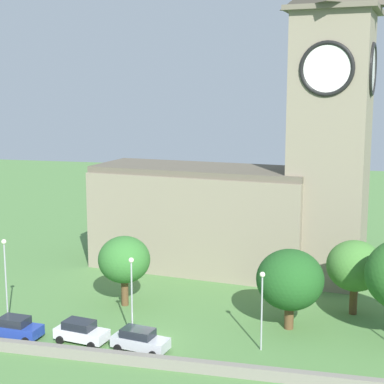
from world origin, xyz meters
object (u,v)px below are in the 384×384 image
Objects in this scene: streetlamp_central at (132,285)px; streetlamp_east_mid at (262,298)px; car_blue at (16,328)px; tree_riverside_east at (290,280)px; tree_churchyard at (355,266)px; car_white at (81,332)px; streetlamp_west_mid at (5,268)px; car_silver at (140,340)px; church at (252,182)px; tree_riverside_west at (124,260)px.

streetlamp_east_mid is (10.78, 0.54, -0.34)m from streetlamp_central.
car_blue is 10.56m from streetlamp_central.
streetlamp_east_mid is at bearing 7.23° from car_blue.
tree_churchyard is at bearing 41.95° from tree_riverside_east.
car_white is 0.66× the size of tree_riverside_east.
streetlamp_west_mid is at bearing 178.82° from streetlamp_east_mid.
church is at bearing 76.45° from car_silver.
tree_riverside_west reaches higher than car_silver.
streetlamp_central reaches higher than tree_churchyard.
tree_riverside_west is (-4.77, 9.71, 3.63)m from car_silver.
tree_riverside_east is (22.21, 7.63, 3.52)m from car_blue.
car_blue is at bearing -49.74° from streetlamp_west_mid.
tree_riverside_east is (24.81, 4.56, -0.63)m from streetlamp_west_mid.
car_white is 0.61× the size of streetlamp_west_mid.
tree_riverside_west is 0.98× the size of tree_churchyard.
tree_riverside_west is (8.78, 6.70, -0.52)m from streetlamp_west_mid.
car_blue is at bearing -155.56° from tree_churchyard.
car_blue is 23.75m from tree_riverside_east.
church is 4.66× the size of tree_riverside_east.
tree_churchyard is (22.11, 12.08, 3.70)m from car_white.
car_blue is 0.93× the size of car_white.
car_blue is 10.95m from car_silver.
tree_churchyard is at bearing 7.53° from tree_riverside_west.
streetlamp_east_mid reaches higher than car_blue.
car_white is at bearing 5.41° from car_blue.
car_silver is at bearing -103.55° from church.
church is at bearing 71.96° from streetlamp_central.
car_silver is at bearing -165.00° from streetlamp_east_mid.
tree_churchyard reaches higher than car_white.
car_silver reaches higher than car_white.
car_white is 5.32m from car_silver.
tree_riverside_west reaches higher than car_blue.
car_blue is at bearing -167.96° from streetlamp_central.
church is 4.65× the size of streetlamp_central.
streetlamp_central is (3.97, 1.52, 3.82)m from car_white.
church is 16.62m from tree_churchyard.
car_blue is 5.77m from streetlamp_west_mid.
streetlamp_central reaches higher than streetlamp_east_mid.
streetlamp_east_mid reaches higher than car_silver.
car_silver is 0.69× the size of tree_churchyard.
streetlamp_west_mid is at bearing 167.48° from car_silver.
tree_churchyard reaches higher than tree_riverside_west.
car_blue is 0.61× the size of streetlamp_central.
car_silver is at bearing -146.08° from tree_riverside_east.
streetlamp_central is 1.00× the size of tree_riverside_east.
tree_churchyard is (27.76, 12.62, 3.70)m from car_blue.
tree_churchyard is at bearing -43.98° from church.
church is 27.11m from car_white.
car_white is at bearing -159.09° from streetlamp_central.
tree_riverside_east reaches higher than car_white.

